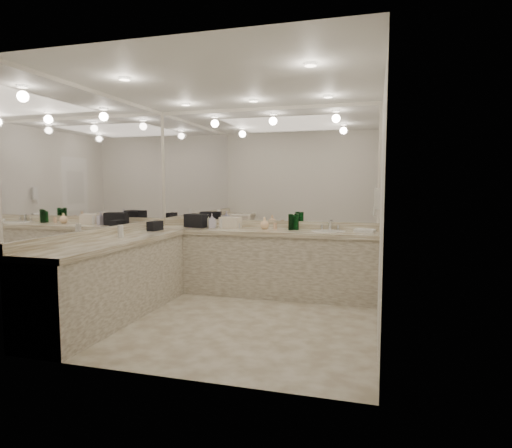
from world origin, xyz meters
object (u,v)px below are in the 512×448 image
(sink, at_px, (328,232))
(soap_bottle_a, at_px, (208,221))
(soap_bottle_c, at_px, (265,223))
(black_toiletry_bag, at_px, (197,221))
(soap_bottle_b, at_px, (212,221))
(cream_cosmetic_case, at_px, (230,222))
(wall_phone, at_px, (377,199))
(hand_towel, at_px, (365,231))

(sink, relative_size, soap_bottle_a, 2.32)
(soap_bottle_a, distance_m, soap_bottle_c, 0.83)
(black_toiletry_bag, relative_size, soap_bottle_b, 1.55)
(soap_bottle_c, bearing_deg, cream_cosmetic_case, 179.62)
(soap_bottle_a, relative_size, soap_bottle_c, 1.15)
(cream_cosmetic_case, bearing_deg, soap_bottle_c, 6.03)
(wall_phone, distance_m, cream_cosmetic_case, 2.10)
(wall_phone, xyz_separation_m, hand_towel, (-0.14, 0.53, -0.43))
(wall_phone, distance_m, hand_towel, 0.70)
(wall_phone, bearing_deg, soap_bottle_c, 159.25)
(soap_bottle_a, bearing_deg, wall_phone, -13.09)
(sink, height_order, soap_bottle_c, soap_bottle_c)
(hand_towel, bearing_deg, wall_phone, -75.08)
(wall_phone, relative_size, cream_cosmetic_case, 0.85)
(hand_towel, relative_size, soap_bottle_c, 1.54)
(wall_phone, relative_size, soap_bottle_b, 1.14)
(cream_cosmetic_case, bearing_deg, sink, 3.62)
(black_toiletry_bag, bearing_deg, hand_towel, 0.27)
(wall_phone, distance_m, soap_bottle_c, 1.63)
(wall_phone, bearing_deg, soap_bottle_a, 166.91)
(soap_bottle_a, bearing_deg, black_toiletry_bag, -173.40)
(soap_bottle_c, bearing_deg, hand_towel, -1.40)
(soap_bottle_a, bearing_deg, soap_bottle_c, 1.74)
(black_toiletry_bag, distance_m, soap_bottle_c, 0.99)
(soap_bottle_a, xyz_separation_m, soap_bottle_c, (0.83, 0.03, -0.01))
(sink, bearing_deg, wall_phone, -39.57)
(hand_towel, xyz_separation_m, soap_bottle_b, (-2.09, -0.05, 0.08))
(wall_phone, bearing_deg, black_toiletry_bag, 168.16)
(black_toiletry_bag, bearing_deg, soap_bottle_b, -8.51)
(soap_bottle_a, height_order, soap_bottle_c, soap_bottle_a)
(sink, distance_m, soap_bottle_b, 1.63)
(cream_cosmetic_case, relative_size, soap_bottle_b, 1.35)
(black_toiletry_bag, bearing_deg, sink, -0.61)
(wall_phone, relative_size, hand_towel, 0.94)
(hand_towel, height_order, soap_bottle_c, soap_bottle_c)
(sink, relative_size, cream_cosmetic_case, 1.55)
(soap_bottle_b, bearing_deg, soap_bottle_a, 145.96)
(cream_cosmetic_case, height_order, soap_bottle_a, soap_bottle_a)
(black_toiletry_bag, height_order, hand_towel, black_toiletry_bag)
(hand_towel, xyz_separation_m, soap_bottle_c, (-1.35, 0.03, 0.06))
(sink, distance_m, cream_cosmetic_case, 1.39)
(soap_bottle_a, distance_m, soap_bottle_b, 0.10)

